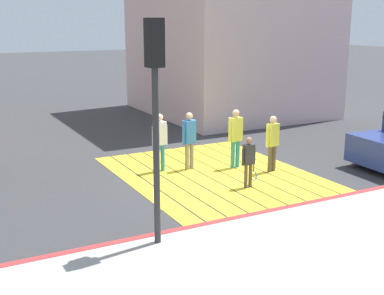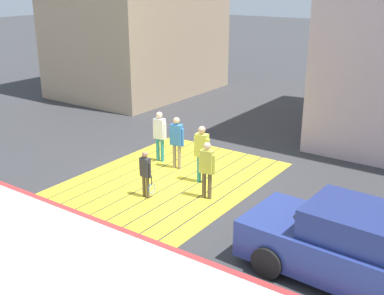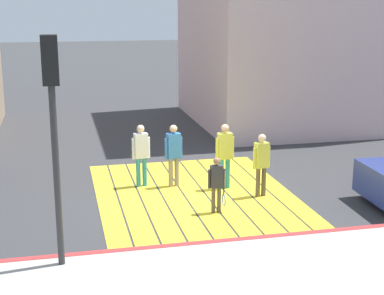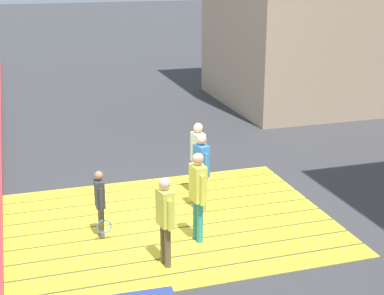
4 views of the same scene
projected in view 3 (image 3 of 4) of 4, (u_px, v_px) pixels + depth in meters
name	position (u px, v px, depth m)	size (l,w,h in m)	color
ground_plane	(195.00, 195.00, 14.80)	(120.00, 120.00, 0.00)	#38383A
crosswalk_stripes	(195.00, 194.00, 14.80)	(6.40, 4.90, 0.01)	yellow
curb_painted	(231.00, 242.00, 11.72)	(0.16, 40.00, 0.13)	#BC3333
traffic_light_corner	(53.00, 106.00, 9.95)	(0.39, 0.28, 4.24)	#2D2D2D
pedestrian_adult_lead	(261.00, 161.00, 14.45)	(0.26, 0.47, 1.61)	brown
pedestrian_adult_trailing	(225.00, 152.00, 15.04)	(0.25, 0.50, 1.73)	teal
pedestrian_adult_side	(141.00, 151.00, 15.24)	(0.26, 0.49, 1.67)	teal
pedestrian_teen_behind	(174.00, 151.00, 15.23)	(0.27, 0.48, 1.67)	gray
pedestrian_child_with_racket	(217.00, 182.00, 13.36)	(0.28, 0.40, 1.33)	brown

